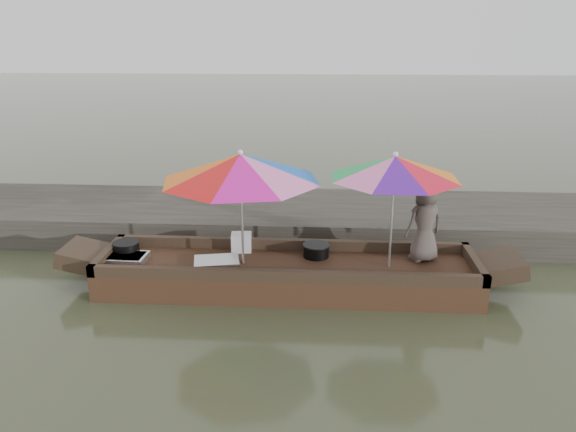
# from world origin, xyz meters

# --- Properties ---
(water) EXTENTS (80.00, 80.00, 0.00)m
(water) POSITION_xyz_m (0.00, 0.00, 0.00)
(water) COLOR #3B432E
(water) RESTS_ON ground
(dock) EXTENTS (22.00, 2.20, 0.50)m
(dock) POSITION_xyz_m (0.00, 2.20, 0.25)
(dock) COLOR #2D2B26
(dock) RESTS_ON ground
(boat_hull) EXTENTS (5.04, 1.20, 0.35)m
(boat_hull) POSITION_xyz_m (0.00, 0.00, 0.17)
(boat_hull) COLOR #331F11
(boat_hull) RESTS_ON water
(cooking_pot) EXTENTS (0.36, 0.36, 0.19)m
(cooking_pot) POSITION_xyz_m (-2.27, 0.18, 0.45)
(cooking_pot) COLOR black
(cooking_pot) RESTS_ON boat_hull
(tray_crayfish) EXTENTS (0.61, 0.43, 0.09)m
(tray_crayfish) POSITION_xyz_m (-2.22, -0.05, 0.39)
(tray_crayfish) COLOR silver
(tray_crayfish) RESTS_ON boat_hull
(tray_scallop) EXTENTS (0.67, 0.52, 0.06)m
(tray_scallop) POSITION_xyz_m (-0.96, -0.04, 0.38)
(tray_scallop) COLOR silver
(tray_scallop) RESTS_ON boat_hull
(charcoal_grill) EXTENTS (0.35, 0.35, 0.17)m
(charcoal_grill) POSITION_xyz_m (0.38, 0.29, 0.43)
(charcoal_grill) COLOR black
(charcoal_grill) RESTS_ON boat_hull
(supply_bag) EXTENTS (0.30, 0.25, 0.26)m
(supply_bag) POSITION_xyz_m (-0.69, 0.44, 0.48)
(supply_bag) COLOR silver
(supply_bag) RESTS_ON boat_hull
(vendor) EXTENTS (0.63, 0.54, 1.09)m
(vendor) POSITION_xyz_m (1.83, 0.27, 0.90)
(vendor) COLOR #514742
(vendor) RESTS_ON boat_hull
(umbrella_bow) EXTENTS (2.46, 2.46, 1.55)m
(umbrella_bow) POSITION_xyz_m (-0.60, 0.00, 1.12)
(umbrella_bow) COLOR blue
(umbrella_bow) RESTS_ON boat_hull
(umbrella_stern) EXTENTS (2.23, 2.23, 1.55)m
(umbrella_stern) POSITION_xyz_m (1.35, 0.00, 1.12)
(umbrella_stern) COLOR orange
(umbrella_stern) RESTS_ON boat_hull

